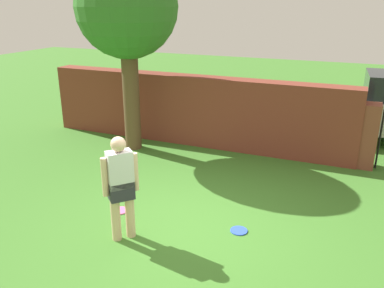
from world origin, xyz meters
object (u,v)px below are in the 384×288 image
at_px(frisbee_pink, 120,211).
at_px(frisbee_blue, 239,231).
at_px(tree, 127,9).
at_px(person, 121,184).

relative_size(frisbee_pink, frisbee_blue, 1.00).
relative_size(tree, frisbee_blue, 16.37).
height_order(person, frisbee_pink, person).
height_order(person, frisbee_blue, person).
distance_m(tree, frisbee_blue, 5.42).
relative_size(tree, person, 2.73).
relative_size(person, frisbee_pink, 6.00).
distance_m(frisbee_pink, frisbee_blue, 2.07).
bearing_deg(frisbee_pink, frisbee_blue, 4.95).
bearing_deg(tree, person, -61.43).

